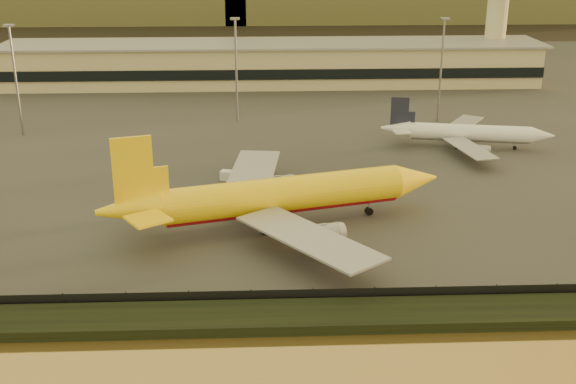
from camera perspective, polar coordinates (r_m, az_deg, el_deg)
name	(u,v)px	position (r m, az deg, el deg)	size (l,w,h in m)	color
ground	(293,262)	(106.45, 0.37, -5.55)	(900.00, 900.00, 0.00)	black
embankment	(299,317)	(91.14, 0.90, -9.84)	(320.00, 7.00, 1.40)	black
tarmac	(276,107)	(196.22, -0.97, 6.73)	(320.00, 220.00, 0.20)	#2D2D2D
perimeter_fence	(298,297)	(94.32, 0.76, -8.30)	(300.00, 0.05, 2.20)	black
terminal_building	(226,64)	(224.98, -4.94, 10.04)	(202.00, 25.00, 12.60)	#C3B187
control_tower	(498,9)	(239.86, 16.23, 13.70)	(11.20, 11.20, 35.50)	#C3B187
apron_light_masts	(341,62)	(174.46, 4.19, 10.18)	(152.20, 12.20, 25.40)	slate
dhl_cargo_jet	(278,197)	(116.25, -0.81, -0.38)	(56.63, 54.25, 17.15)	yellow
white_narrowbody_jet	(466,133)	(163.64, 13.92, 4.52)	(37.34, 35.93, 10.78)	white
gse_vehicle_yellow	(345,187)	(133.49, 4.49, 0.42)	(3.83, 1.72, 1.72)	yellow
gse_vehicle_white	(231,176)	(139.28, -4.52, 1.30)	(4.02, 1.81, 1.81)	white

